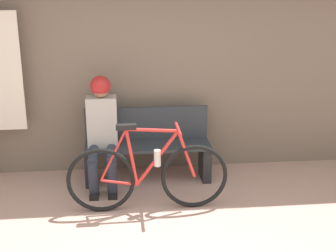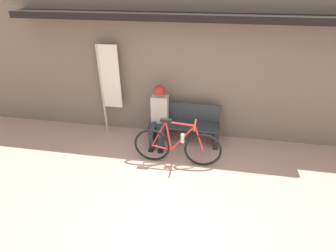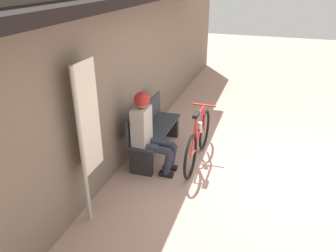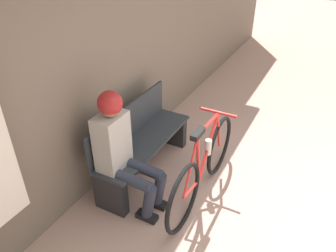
# 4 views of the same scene
# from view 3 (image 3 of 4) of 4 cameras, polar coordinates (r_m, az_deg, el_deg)

# --- Properties ---
(ground_plane) EXTENTS (24.00, 24.00, 0.00)m
(ground_plane) POSITION_cam_3_polar(r_m,az_deg,el_deg) (5.36, 18.95, -7.90)
(ground_plane) COLOR tan
(storefront_wall) EXTENTS (12.00, 0.56, 3.20)m
(storefront_wall) POSITION_cam_3_polar(r_m,az_deg,el_deg) (5.15, -7.09, 12.26)
(storefront_wall) COLOR #756656
(storefront_wall) RESTS_ON ground_plane
(park_bench_near) EXTENTS (1.45, 0.42, 0.84)m
(park_bench_near) POSITION_cam_3_polar(r_m,az_deg,el_deg) (5.47, -2.58, -1.04)
(park_bench_near) COLOR #2D3338
(park_bench_near) RESTS_ON ground_plane
(bicycle) EXTENTS (1.65, 0.40, 0.93)m
(bicycle) POSITION_cam_3_polar(r_m,az_deg,el_deg) (5.23, 5.27, -2.46)
(bicycle) COLOR black
(bicycle) RESTS_ON ground_plane
(person_seated) EXTENTS (0.34, 0.64, 1.27)m
(person_seated) POSITION_cam_3_polar(r_m,az_deg,el_deg) (4.85, -3.58, -0.27)
(person_seated) COLOR #2D3342
(person_seated) RESTS_ON ground_plane
(banner_pole) EXTENTS (0.45, 0.05, 1.96)m
(banner_pole) POSITION_cam_3_polar(r_m,az_deg,el_deg) (3.85, -13.91, -0.38)
(banner_pole) COLOR #B7B2A8
(banner_pole) RESTS_ON ground_plane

